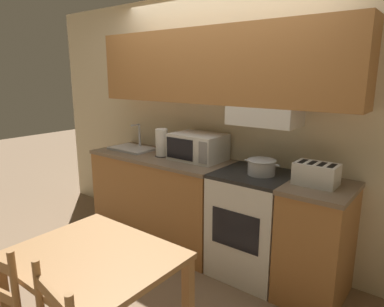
{
  "coord_description": "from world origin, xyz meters",
  "views": [
    {
      "loc": [
        1.83,
        -2.86,
        1.77
      ],
      "look_at": [
        0.05,
        -0.56,
        1.09
      ],
      "focal_mm": 32.0,
      "sensor_mm": 36.0,
      "label": 1
    }
  ],
  "objects_px": {
    "sink_basin": "(132,148)",
    "paper_towel_roll": "(162,143)",
    "stove_range": "(252,224)",
    "cooking_pot": "(261,167)",
    "microwave": "(198,147)",
    "toaster": "(316,174)",
    "dining_table": "(94,273)"
  },
  "relations": [
    {
      "from": "sink_basin",
      "to": "paper_towel_roll",
      "type": "bearing_deg",
      "value": -3.19
    },
    {
      "from": "stove_range",
      "to": "cooking_pot",
      "type": "height_order",
      "value": "cooking_pot"
    },
    {
      "from": "stove_range",
      "to": "paper_towel_roll",
      "type": "xyz_separation_m",
      "value": [
        -1.05,
        -0.03,
        0.61
      ]
    },
    {
      "from": "sink_basin",
      "to": "paper_towel_roll",
      "type": "relative_size",
      "value": 1.73
    },
    {
      "from": "microwave",
      "to": "toaster",
      "type": "relative_size",
      "value": 1.57
    },
    {
      "from": "microwave",
      "to": "sink_basin",
      "type": "height_order",
      "value": "sink_basin"
    },
    {
      "from": "sink_basin",
      "to": "dining_table",
      "type": "relative_size",
      "value": 0.53
    },
    {
      "from": "cooking_pot",
      "to": "microwave",
      "type": "relative_size",
      "value": 0.62
    },
    {
      "from": "stove_range",
      "to": "sink_basin",
      "type": "relative_size",
      "value": 1.91
    },
    {
      "from": "dining_table",
      "to": "toaster",
      "type": "bearing_deg",
      "value": 63.23
    },
    {
      "from": "stove_range",
      "to": "microwave",
      "type": "height_order",
      "value": "microwave"
    },
    {
      "from": "stove_range",
      "to": "cooking_pot",
      "type": "xyz_separation_m",
      "value": [
        0.06,
        -0.0,
        0.54
      ]
    },
    {
      "from": "cooking_pot",
      "to": "stove_range",
      "type": "bearing_deg",
      "value": 177.34
    },
    {
      "from": "microwave",
      "to": "toaster",
      "type": "distance_m",
      "value": 1.19
    },
    {
      "from": "microwave",
      "to": "stove_range",
      "type": "bearing_deg",
      "value": -7.48
    },
    {
      "from": "paper_towel_roll",
      "to": "dining_table",
      "type": "height_order",
      "value": "paper_towel_roll"
    },
    {
      "from": "paper_towel_roll",
      "to": "dining_table",
      "type": "bearing_deg",
      "value": -61.17
    },
    {
      "from": "microwave",
      "to": "sink_basin",
      "type": "bearing_deg",
      "value": -174.15
    },
    {
      "from": "stove_range",
      "to": "toaster",
      "type": "relative_size",
      "value": 2.88
    },
    {
      "from": "stove_range",
      "to": "dining_table",
      "type": "relative_size",
      "value": 1.01
    },
    {
      "from": "toaster",
      "to": "stove_range",
      "type": "bearing_deg",
      "value": -179.53
    },
    {
      "from": "sink_basin",
      "to": "dining_table",
      "type": "bearing_deg",
      "value": -49.36
    },
    {
      "from": "paper_towel_roll",
      "to": "stove_range",
      "type": "bearing_deg",
      "value": 1.44
    },
    {
      "from": "cooking_pot",
      "to": "sink_basin",
      "type": "distance_m",
      "value": 1.59
    },
    {
      "from": "microwave",
      "to": "dining_table",
      "type": "height_order",
      "value": "microwave"
    },
    {
      "from": "dining_table",
      "to": "microwave",
      "type": "bearing_deg",
      "value": 105.19
    },
    {
      "from": "microwave",
      "to": "sink_basin",
      "type": "xyz_separation_m",
      "value": [
        -0.86,
        -0.09,
        -0.11
      ]
    },
    {
      "from": "stove_range",
      "to": "dining_table",
      "type": "height_order",
      "value": "stove_range"
    },
    {
      "from": "cooking_pot",
      "to": "sink_basin",
      "type": "relative_size",
      "value": 0.65
    },
    {
      "from": "stove_range",
      "to": "dining_table",
      "type": "distance_m",
      "value": 1.53
    },
    {
      "from": "cooking_pot",
      "to": "microwave",
      "type": "bearing_deg",
      "value": 172.94
    },
    {
      "from": "cooking_pot",
      "to": "dining_table",
      "type": "relative_size",
      "value": 0.34
    }
  ]
}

